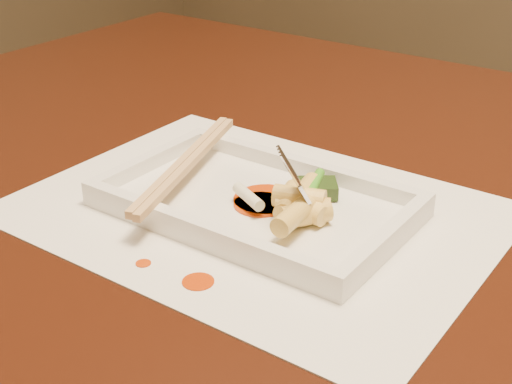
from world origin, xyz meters
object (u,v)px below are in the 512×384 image
Objects in this scene: table at (393,298)px; placemat at (256,211)px; fork at (342,134)px; plate_base at (256,206)px; chopstick_a at (183,161)px.

placemat is (-0.10, -0.09, 0.10)m from table.
plate_base is at bearing -165.58° from fork.
chopstick_a is at bearing -154.02° from table.
fork is (-0.03, -0.07, 0.18)m from table.
fork is (0.15, 0.02, 0.06)m from chopstick_a.
placemat is 0.11m from fork.
fork reaches higher than table.
plate_base is at bearing -45.00° from placemat.
chopstick_a is (-0.08, 0.00, 0.02)m from plate_base.
chopstick_a is (-0.18, -0.09, 0.13)m from table.
plate_base is 1.86× the size of fork.
chopstick_a is (-0.08, -0.00, 0.03)m from placemat.
table is 0.17m from placemat.
placemat is at bearing 135.00° from plate_base.
chopstick_a reaches higher than plate_base.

